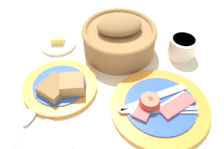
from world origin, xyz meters
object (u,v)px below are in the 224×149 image
object	(u,v)px
sugar_cup	(182,47)
teaspoon_near_cup	(25,124)
breakfast_plate	(159,106)
butter_dish	(58,43)
bread_plate	(61,86)
bread_basket	(119,38)

from	to	relation	value
sugar_cup	teaspoon_near_cup	world-z (taller)	sugar_cup
sugar_cup	breakfast_plate	bearing A→B (deg)	-105.83
breakfast_plate	butter_dish	bearing A→B (deg)	147.69
teaspoon_near_cup	breakfast_plate	bearing A→B (deg)	-66.22
breakfast_plate	sugar_cup	size ratio (longest dim) A/B	3.08
bread_plate	butter_dish	size ratio (longest dim) A/B	1.77
sugar_cup	bread_plate	bearing A→B (deg)	-149.82
bread_basket	butter_dish	world-z (taller)	bread_basket
sugar_cup	bread_basket	bearing A→B (deg)	-178.00
bread_basket	teaspoon_near_cup	xyz separation A→B (m)	(-0.18, -0.29, -0.04)
breakfast_plate	teaspoon_near_cup	world-z (taller)	breakfast_plate
bread_basket	teaspoon_near_cup	world-z (taller)	bread_basket
breakfast_plate	teaspoon_near_cup	bearing A→B (deg)	-163.17
bread_plate	teaspoon_near_cup	world-z (taller)	bread_plate
butter_dish	teaspoon_near_cup	xyz separation A→B (m)	(0.01, -0.29, -0.00)
breakfast_plate	bread_basket	distance (m)	0.24
sugar_cup	teaspoon_near_cup	xyz separation A→B (m)	(-0.37, -0.30, -0.03)
bread_plate	butter_dish	bearing A→B (deg)	109.13
sugar_cup	bread_basket	size ratio (longest dim) A/B	0.37
breakfast_plate	butter_dish	xyz separation A→B (m)	(-0.31, 0.20, -0.00)
bread_plate	butter_dish	distance (m)	0.18
butter_dish	bread_basket	bearing A→B (deg)	0.34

